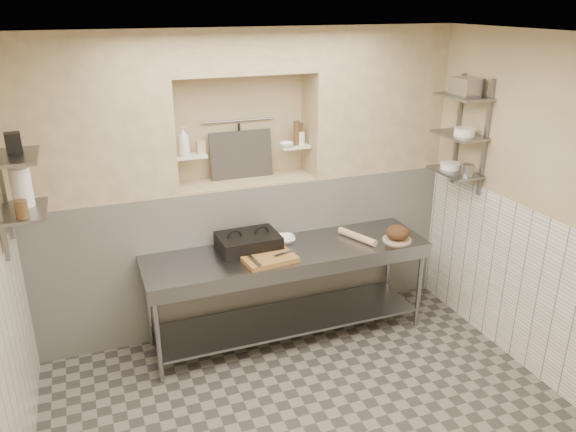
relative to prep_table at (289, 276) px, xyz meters
name	(u,v)px	position (x,y,z in m)	size (l,w,h in m)	color
floor	(316,428)	(-0.22, -1.18, -0.69)	(4.00, 3.90, 0.10)	#66615A
ceiling	(325,29)	(-0.22, -1.18, 2.21)	(4.00, 3.90, 0.10)	silver
wall_right	(557,217)	(1.83, -1.18, 0.76)	(0.10, 3.90, 2.80)	#CAB382
wall_back	(238,175)	(-0.22, 0.82, 0.76)	(4.00, 0.10, 2.80)	#CAB382
backwall_lower	(247,250)	(-0.22, 0.57, 0.06)	(4.00, 0.40, 1.40)	white
alcove_sill	(245,181)	(-0.22, 0.57, 0.77)	(1.30, 0.40, 0.02)	#CAB382
backwall_pillar_left	(88,118)	(-1.55, 0.57, 1.46)	(1.35, 0.40, 1.40)	#CAB382
backwall_pillar_right	(373,99)	(1.10, 0.57, 1.46)	(1.35, 0.40, 1.40)	#CAB382
backwall_header	(241,50)	(-0.22, 0.57, 1.96)	(1.30, 0.40, 0.40)	#CAB382
wainscot_left	(13,413)	(-2.21, -1.18, 0.06)	(0.02, 3.90, 1.40)	white
wainscot_right	(537,296)	(1.77, -1.18, 0.06)	(0.02, 3.90, 1.40)	white
alcove_shelf_left	(190,156)	(-0.72, 0.57, 1.06)	(0.28, 0.16, 0.03)	white
alcove_shelf_right	(295,146)	(0.28, 0.57, 1.06)	(0.28, 0.16, 0.03)	white
utensil_rail	(238,121)	(-0.22, 0.74, 1.31)	(0.02, 0.02, 0.70)	gray
hanging_steel	(239,139)	(-0.22, 0.72, 1.14)	(0.02, 0.02, 0.30)	black
splash_panel	(241,155)	(-0.22, 0.67, 1.00)	(0.60, 0.02, 0.45)	#383330
shelf_rail_left_a	(1,179)	(-2.20, 0.07, 1.16)	(0.03, 0.03, 0.95)	slate
wall_shelf_left_lower	(25,211)	(-2.06, -0.13, 0.96)	(0.30, 0.50, 0.03)	slate
wall_shelf_left_upper	(15,157)	(-2.06, -0.13, 1.36)	(0.30, 0.50, 0.03)	slate
shelf_rail_right_a	(458,130)	(1.75, 0.07, 1.21)	(0.03, 0.03, 1.05)	slate
shelf_rail_right_b	(486,139)	(1.75, -0.33, 1.21)	(0.03, 0.03, 1.05)	slate
wall_shelf_right_lower	(455,172)	(1.62, -0.13, 0.86)	(0.30, 0.50, 0.03)	slate
wall_shelf_right_mid	(459,135)	(1.62, -0.13, 1.21)	(0.30, 0.50, 0.03)	slate
wall_shelf_right_upper	(463,97)	(1.62, -0.13, 1.56)	(0.30, 0.50, 0.03)	slate
prep_table	(289,276)	(0.00, 0.00, 0.00)	(2.60, 0.70, 0.90)	gray
panini_press	(248,242)	(-0.33, 0.14, 0.33)	(0.55, 0.41, 0.15)	black
cutting_board	(269,258)	(-0.23, -0.13, 0.28)	(0.45, 0.32, 0.04)	olive
knife_blade	(286,253)	(-0.08, -0.13, 0.31)	(0.24, 0.03, 0.01)	gray
tongs	(254,259)	(-0.38, -0.18, 0.31)	(0.02, 0.02, 0.26)	gray
mixing_bowl	(283,240)	(0.02, 0.18, 0.28)	(0.22, 0.22, 0.05)	white
rolling_pin	(357,237)	(0.69, -0.01, 0.29)	(0.07, 0.07, 0.43)	tan
bread_board	(397,240)	(1.03, -0.15, 0.27)	(0.27, 0.27, 0.02)	tan
bread_loaf	(397,232)	(1.03, -0.15, 0.34)	(0.22, 0.22, 0.13)	#4C2D19
bottle_soap	(184,141)	(-0.78, 0.54, 1.20)	(0.10, 0.10, 0.27)	white
jar_alcove	(201,147)	(-0.62, 0.59, 1.13)	(0.07, 0.07, 0.11)	#CAB382
bowl_alcove	(287,145)	(0.18, 0.53, 1.09)	(0.13, 0.13, 0.04)	white
condiment_a	(300,133)	(0.35, 0.60, 1.17)	(0.05, 0.05, 0.20)	#51361F
condiment_b	(296,133)	(0.29, 0.56, 1.19)	(0.06, 0.06, 0.23)	#51361F
condiment_c	(301,138)	(0.34, 0.56, 1.13)	(0.07, 0.07, 0.12)	white
jug_left	(22,187)	(-2.06, -0.05, 1.11)	(0.14, 0.14, 0.29)	white
jar_left	(21,209)	(-2.06, -0.31, 1.03)	(0.09, 0.09, 0.13)	#51361F
box_left_upper	(13,143)	(-2.06, -0.08, 1.44)	(0.10, 0.10, 0.14)	black
bowl_right	(450,166)	(1.62, -0.05, 0.90)	(0.19, 0.19, 0.06)	white
canister_right	(468,170)	(1.62, -0.31, 0.93)	(0.11, 0.11, 0.11)	gray
bowl_right_mid	(464,132)	(1.62, -0.20, 1.25)	(0.19, 0.19, 0.07)	white
basket_right	(466,87)	(1.62, -0.16, 1.65)	(0.20, 0.24, 0.16)	gray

